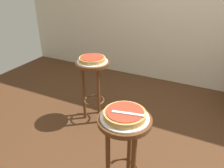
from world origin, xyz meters
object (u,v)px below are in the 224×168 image
at_px(stool_foreground, 124,141).
at_px(serving_plate_middle, 92,61).
at_px(pizza_server_knife, 128,113).
at_px(serving_plate_foreground, 125,117).
at_px(stool_middle, 93,78).
at_px(pizza_middle, 92,59).
at_px(pizza_foreground, 125,114).

height_order(stool_foreground, serving_plate_middle, serving_plate_middle).
bearing_deg(pizza_server_knife, stool_foreground, 134.20).
xyz_separation_m(serving_plate_foreground, pizza_server_knife, (0.03, -0.02, 0.06)).
distance_m(stool_middle, pizza_middle, 0.24).
distance_m(stool_foreground, pizza_server_knife, 0.26).
height_order(stool_foreground, pizza_middle, pizza_middle).
height_order(stool_foreground, pizza_foreground, pizza_foreground).
bearing_deg(stool_middle, pizza_foreground, -47.56).
xyz_separation_m(serving_plate_foreground, pizza_middle, (-0.75, 0.82, 0.03)).
relative_size(pizza_middle, pizza_server_knife, 1.35).
xyz_separation_m(pizza_foreground, pizza_server_knife, (0.03, -0.02, 0.03)).
bearing_deg(serving_plate_middle, stool_middle, -90.00).
bearing_deg(pizza_foreground, serving_plate_foreground, 90.00).
relative_size(serving_plate_middle, pizza_server_knife, 1.58).
xyz_separation_m(serving_plate_middle, pizza_middle, (0.00, 0.00, 0.03)).
bearing_deg(serving_plate_middle, pizza_server_knife, -47.13).
distance_m(serving_plate_middle, pizza_middle, 0.03).
bearing_deg(serving_plate_middle, serving_plate_foreground, -47.56).
bearing_deg(pizza_foreground, stool_foreground, 90.00).
bearing_deg(serving_plate_middle, stool_foreground, -47.56).
height_order(stool_middle, pizza_server_knife, pizza_server_knife).
bearing_deg(pizza_server_knife, serving_plate_foreground, 134.20).
xyz_separation_m(serving_plate_foreground, pizza_foreground, (0.00, -0.00, 0.03)).
relative_size(serving_plate_foreground, serving_plate_middle, 0.98).
bearing_deg(stool_middle, stool_foreground, -47.56).
distance_m(pizza_middle, pizza_server_knife, 1.15).
distance_m(stool_foreground, pizza_middle, 1.14).
xyz_separation_m(stool_middle, pizza_middle, (0.00, 0.00, 0.24)).
height_order(stool_foreground, stool_middle, same).
height_order(serving_plate_foreground, pizza_server_knife, pizza_server_knife).
distance_m(stool_foreground, serving_plate_foreground, 0.21).
distance_m(serving_plate_foreground, pizza_middle, 1.12).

